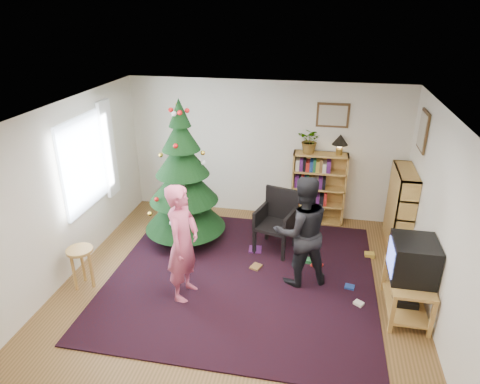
% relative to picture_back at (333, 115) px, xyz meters
% --- Properties ---
extents(floor, '(5.00, 5.00, 0.00)m').
position_rel_picture_back_xyz_m(floor, '(-1.15, -2.48, -1.95)').
color(floor, brown).
rests_on(floor, ground).
extents(ceiling, '(5.00, 5.00, 0.00)m').
position_rel_picture_back_xyz_m(ceiling, '(-1.15, -2.48, 0.55)').
color(ceiling, white).
rests_on(ceiling, wall_back).
extents(wall_back, '(5.00, 0.02, 2.50)m').
position_rel_picture_back_xyz_m(wall_back, '(-1.15, 0.02, -0.70)').
color(wall_back, silver).
rests_on(wall_back, floor).
extents(wall_front, '(5.00, 0.02, 2.50)m').
position_rel_picture_back_xyz_m(wall_front, '(-1.15, -4.97, -0.70)').
color(wall_front, silver).
rests_on(wall_front, floor).
extents(wall_left, '(0.02, 5.00, 2.50)m').
position_rel_picture_back_xyz_m(wall_left, '(-3.65, -2.48, -0.70)').
color(wall_left, silver).
rests_on(wall_left, floor).
extents(wall_right, '(0.02, 5.00, 2.50)m').
position_rel_picture_back_xyz_m(wall_right, '(1.35, -2.48, -0.70)').
color(wall_right, silver).
rests_on(wall_right, floor).
extents(rug, '(3.80, 3.60, 0.02)m').
position_rel_picture_back_xyz_m(rug, '(-1.15, -2.17, -1.94)').
color(rug, black).
rests_on(rug, floor).
extents(window_pane, '(0.04, 1.20, 1.40)m').
position_rel_picture_back_xyz_m(window_pane, '(-3.62, -1.88, -0.45)').
color(window_pane, silver).
rests_on(window_pane, wall_left).
extents(curtain, '(0.06, 0.35, 1.60)m').
position_rel_picture_back_xyz_m(curtain, '(-3.58, -1.18, -0.45)').
color(curtain, white).
rests_on(curtain, wall_left).
extents(picture_back, '(0.55, 0.03, 0.42)m').
position_rel_picture_back_xyz_m(picture_back, '(0.00, 0.00, 0.00)').
color(picture_back, '#4C3319').
rests_on(picture_back, wall_back).
extents(picture_right, '(0.03, 0.50, 0.60)m').
position_rel_picture_back_xyz_m(picture_right, '(1.33, -0.73, 0.00)').
color(picture_right, '#4C3319').
rests_on(picture_right, wall_right).
extents(christmas_tree, '(1.33, 1.33, 2.42)m').
position_rel_picture_back_xyz_m(christmas_tree, '(-2.28, -1.29, -0.94)').
color(christmas_tree, '#3F2816').
rests_on(christmas_tree, rug).
extents(bookshelf_back, '(0.95, 0.30, 1.30)m').
position_rel_picture_back_xyz_m(bookshelf_back, '(-0.14, -0.14, -1.29)').
color(bookshelf_back, '#BC8F43').
rests_on(bookshelf_back, floor).
extents(bookshelf_right, '(0.30, 0.95, 1.30)m').
position_rel_picture_back_xyz_m(bookshelf_right, '(1.19, -0.70, -1.29)').
color(bookshelf_right, '#BC8F43').
rests_on(bookshelf_right, floor).
extents(tv_stand, '(0.51, 0.92, 0.55)m').
position_rel_picture_back_xyz_m(tv_stand, '(1.07, -2.52, -1.62)').
color(tv_stand, '#BC8F43').
rests_on(tv_stand, floor).
extents(crt_tv, '(0.54, 0.58, 0.51)m').
position_rel_picture_back_xyz_m(crt_tv, '(1.07, -2.52, -1.15)').
color(crt_tv, black).
rests_on(crt_tv, tv_stand).
extents(armchair, '(0.68, 0.69, 1.01)m').
position_rel_picture_back_xyz_m(armchair, '(-0.77, -1.23, -1.40)').
color(armchair, black).
rests_on(armchair, rug).
extents(stool, '(0.36, 0.36, 0.60)m').
position_rel_picture_back_xyz_m(stool, '(-3.31, -2.81, -1.48)').
color(stool, '#BC8F43').
rests_on(stool, floor).
extents(person_standing, '(0.46, 0.64, 1.65)m').
position_rel_picture_back_xyz_m(person_standing, '(-1.84, -2.73, -1.13)').
color(person_standing, '#CA5070').
rests_on(person_standing, rug).
extents(person_by_chair, '(0.97, 0.87, 1.63)m').
position_rel_picture_back_xyz_m(person_by_chair, '(-0.33, -2.11, -1.13)').
color(person_by_chair, black).
rests_on(person_by_chair, rug).
extents(potted_plant, '(0.51, 0.48, 0.45)m').
position_rel_picture_back_xyz_m(potted_plant, '(-0.34, -0.14, -0.43)').
color(potted_plant, gray).
rests_on(potted_plant, bookshelf_back).
extents(table_lamp, '(0.27, 0.27, 0.36)m').
position_rel_picture_back_xyz_m(table_lamp, '(0.16, -0.14, -0.40)').
color(table_lamp, '#A57F33').
rests_on(table_lamp, bookshelf_back).
extents(floor_clutter, '(2.01, 1.46, 0.08)m').
position_rel_picture_back_xyz_m(floor_clutter, '(-0.10, -1.80, -1.91)').
color(floor_clutter, '#A51E19').
rests_on(floor_clutter, rug).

